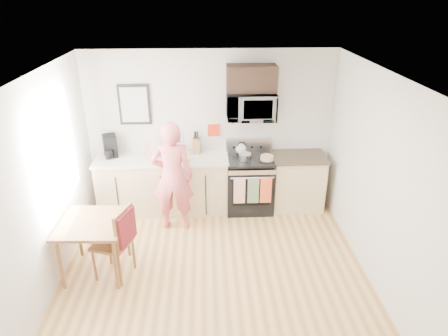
{
  "coord_description": "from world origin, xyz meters",
  "views": [
    {
      "loc": [
        -0.08,
        -3.92,
        3.48
      ],
      "look_at": [
        0.16,
        1.0,
        1.21
      ],
      "focal_mm": 32.0,
      "sensor_mm": 36.0,
      "label": 1
    }
  ],
  "objects_px": {
    "cake": "(267,158)",
    "microwave": "(251,106)",
    "chair": "(121,234)",
    "person": "(172,177)",
    "range": "(249,185)",
    "dining_table": "(93,228)"
  },
  "relations": [
    {
      "from": "cake",
      "to": "microwave",
      "type": "bearing_deg",
      "value": 139.87
    },
    {
      "from": "microwave",
      "to": "chair",
      "type": "xyz_separation_m",
      "value": [
        -1.79,
        -1.79,
        -1.11
      ]
    },
    {
      "from": "chair",
      "to": "cake",
      "type": "bearing_deg",
      "value": 56.36
    },
    {
      "from": "chair",
      "to": "person",
      "type": "bearing_deg",
      "value": 82.61
    },
    {
      "from": "microwave",
      "to": "person",
      "type": "xyz_separation_m",
      "value": [
        -1.22,
        -0.63,
        -0.9
      ]
    },
    {
      "from": "range",
      "to": "chair",
      "type": "xyz_separation_m",
      "value": [
        -1.79,
        -1.69,
        0.21
      ]
    },
    {
      "from": "range",
      "to": "chair",
      "type": "bearing_deg",
      "value": -136.71
    },
    {
      "from": "range",
      "to": "dining_table",
      "type": "height_order",
      "value": "range"
    },
    {
      "from": "person",
      "to": "cake",
      "type": "xyz_separation_m",
      "value": [
        1.48,
        0.42,
        0.1
      ]
    },
    {
      "from": "range",
      "to": "dining_table",
      "type": "distance_m",
      "value": 2.68
    },
    {
      "from": "range",
      "to": "dining_table",
      "type": "bearing_deg",
      "value": -144.28
    },
    {
      "from": "dining_table",
      "to": "microwave",
      "type": "bearing_deg",
      "value": 37.5
    },
    {
      "from": "person",
      "to": "dining_table",
      "type": "bearing_deg",
      "value": 49.58
    },
    {
      "from": "dining_table",
      "to": "cake",
      "type": "height_order",
      "value": "cake"
    },
    {
      "from": "microwave",
      "to": "cake",
      "type": "relative_size",
      "value": 3.04
    },
    {
      "from": "chair",
      "to": "cake",
      "type": "xyz_separation_m",
      "value": [
        2.05,
        1.58,
        0.31
      ]
    },
    {
      "from": "chair",
      "to": "dining_table",
      "type": "bearing_deg",
      "value": 179.77
    },
    {
      "from": "range",
      "to": "microwave",
      "type": "xyz_separation_m",
      "value": [
        -0.0,
        0.1,
        1.32
      ]
    },
    {
      "from": "dining_table",
      "to": "chair",
      "type": "xyz_separation_m",
      "value": [
        0.38,
        -0.13,
        -0.03
      ]
    },
    {
      "from": "microwave",
      "to": "cake",
      "type": "xyz_separation_m",
      "value": [
        0.25,
        -0.21,
        -0.8
      ]
    },
    {
      "from": "person",
      "to": "chair",
      "type": "relative_size",
      "value": 1.71
    },
    {
      "from": "chair",
      "to": "cake",
      "type": "relative_size",
      "value": 4.04
    }
  ]
}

